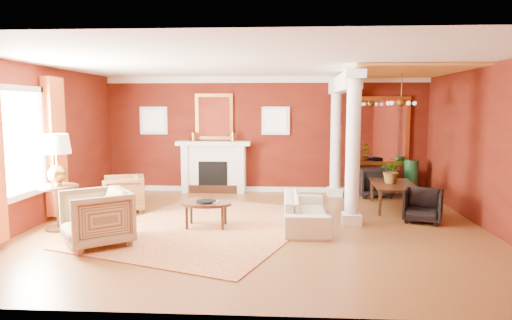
# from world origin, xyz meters

# --- Properties ---
(ground) EXTENTS (8.00, 8.00, 0.00)m
(ground) POSITION_xyz_m (0.00, 0.00, 0.00)
(ground) COLOR brown
(ground) RESTS_ON ground
(room_shell) EXTENTS (8.04, 7.04, 2.92)m
(room_shell) POSITION_xyz_m (0.00, 0.00, 2.02)
(room_shell) COLOR #5B190C
(room_shell) RESTS_ON ground
(fireplace) EXTENTS (1.85, 0.42, 1.29)m
(fireplace) POSITION_xyz_m (-1.30, 3.32, 0.65)
(fireplace) COLOR white
(fireplace) RESTS_ON ground
(overmantel_mirror) EXTENTS (0.95, 0.07, 1.15)m
(overmantel_mirror) POSITION_xyz_m (-1.30, 3.45, 1.90)
(overmantel_mirror) COLOR gold
(overmantel_mirror) RESTS_ON fireplace
(flank_window_left) EXTENTS (0.70, 0.07, 0.70)m
(flank_window_left) POSITION_xyz_m (-2.85, 3.46, 1.80)
(flank_window_left) COLOR white
(flank_window_left) RESTS_ON room_shell
(flank_window_right) EXTENTS (0.70, 0.07, 0.70)m
(flank_window_right) POSITION_xyz_m (0.25, 3.46, 1.80)
(flank_window_right) COLOR white
(flank_window_right) RESTS_ON room_shell
(left_window) EXTENTS (0.21, 2.55, 2.60)m
(left_window) POSITION_xyz_m (-3.89, -0.60, 1.42)
(left_window) COLOR white
(left_window) RESTS_ON room_shell
(column_front) EXTENTS (0.36, 0.36, 2.80)m
(column_front) POSITION_xyz_m (1.70, 0.30, 1.43)
(column_front) COLOR white
(column_front) RESTS_ON ground
(column_back) EXTENTS (0.36, 0.36, 2.80)m
(column_back) POSITION_xyz_m (1.70, 3.00, 1.43)
(column_back) COLOR white
(column_back) RESTS_ON ground
(header_beam) EXTENTS (0.30, 3.20, 0.32)m
(header_beam) POSITION_xyz_m (1.70, 1.90, 2.62)
(header_beam) COLOR white
(header_beam) RESTS_ON column_front
(amber_ceiling) EXTENTS (2.30, 3.40, 0.04)m
(amber_ceiling) POSITION_xyz_m (2.85, 1.75, 2.87)
(amber_ceiling) COLOR gold
(amber_ceiling) RESTS_ON room_shell
(dining_mirror) EXTENTS (1.30, 0.07, 1.70)m
(dining_mirror) POSITION_xyz_m (2.90, 3.45, 1.55)
(dining_mirror) COLOR gold
(dining_mirror) RESTS_ON room_shell
(chandelier) EXTENTS (0.60, 0.62, 0.75)m
(chandelier) POSITION_xyz_m (2.90, 1.80, 2.25)
(chandelier) COLOR olive
(chandelier) RESTS_ON room_shell
(crown_trim) EXTENTS (8.00, 0.08, 0.16)m
(crown_trim) POSITION_xyz_m (0.00, 3.46, 2.82)
(crown_trim) COLOR white
(crown_trim) RESTS_ON room_shell
(base_trim) EXTENTS (8.00, 0.08, 0.12)m
(base_trim) POSITION_xyz_m (0.00, 3.46, 0.06)
(base_trim) COLOR white
(base_trim) RESTS_ON ground
(rug) EXTENTS (4.52, 5.16, 0.02)m
(rug) POSITION_xyz_m (-0.89, -0.05, 0.01)
(rug) COLOR maroon
(rug) RESTS_ON ground
(sofa) EXTENTS (0.57, 1.95, 0.76)m
(sofa) POSITION_xyz_m (0.85, 0.12, 0.38)
(sofa) COLOR #F3E9CC
(sofa) RESTS_ON ground
(armchair_leopard) EXTENTS (0.96, 0.99, 0.82)m
(armchair_leopard) POSITION_xyz_m (-2.82, 1.06, 0.41)
(armchair_leopard) COLOR black
(armchair_leopard) RESTS_ON ground
(armchair_stripe) EXTENTS (1.25, 1.27, 0.96)m
(armchair_stripe) POSITION_xyz_m (-2.44, -1.23, 0.48)
(armchair_stripe) COLOR tan
(armchair_stripe) RESTS_ON ground
(coffee_table) EXTENTS (0.90, 0.90, 0.46)m
(coffee_table) POSITION_xyz_m (-0.92, -0.09, 0.41)
(coffee_table) COLOR black
(coffee_table) RESTS_ON ground
(coffee_book) EXTENTS (0.18, 0.03, 0.25)m
(coffee_book) POSITION_xyz_m (-0.90, -0.09, 0.58)
(coffee_book) COLOR black
(coffee_book) RESTS_ON coffee_table
(side_table) EXTENTS (0.67, 0.67, 1.68)m
(side_table) POSITION_xyz_m (-3.47, -0.36, 1.15)
(side_table) COLOR black
(side_table) RESTS_ON ground
(dining_table) EXTENTS (0.66, 1.57, 0.86)m
(dining_table) POSITION_xyz_m (2.79, 1.65, 0.43)
(dining_table) COLOR black
(dining_table) RESTS_ON ground
(dining_chair_near) EXTENTS (0.85, 0.82, 0.68)m
(dining_chair_near) POSITION_xyz_m (3.06, 0.55, 0.34)
(dining_chair_near) COLOR black
(dining_chair_near) RESTS_ON ground
(dining_chair_far) EXTENTS (0.84, 0.79, 0.80)m
(dining_chair_far) POSITION_xyz_m (2.63, 3.00, 0.40)
(dining_chair_far) COLOR black
(dining_chair_far) RESTS_ON ground
(green_urn) EXTENTS (0.37, 0.37, 0.90)m
(green_urn) POSITION_xyz_m (3.50, 3.00, 0.35)
(green_urn) COLOR #133C1D
(green_urn) RESTS_ON ground
(potted_plant) EXTENTS (0.64, 0.67, 0.43)m
(potted_plant) POSITION_xyz_m (2.74, 1.69, 1.07)
(potted_plant) COLOR #26591E
(potted_plant) RESTS_ON dining_table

